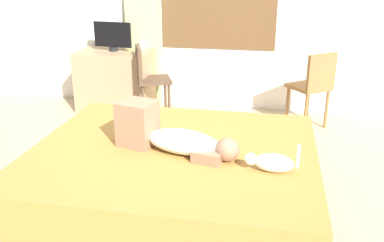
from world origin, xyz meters
TOP-DOWN VIEW (x-y plane):
  - ground_plane at (0.00, 0.00)m, footprint 16.00×16.00m
  - bed at (0.11, 0.13)m, footprint 2.17×1.90m
  - person_lying at (0.10, 0.08)m, footprint 0.94×0.44m
  - cat at (0.83, -0.13)m, footprint 0.36×0.13m
  - desk at (-1.12, 2.18)m, footprint 0.90×0.56m
  - tv_monitor at (-1.13, 2.18)m, footprint 0.48×0.10m
  - cup at (-0.82, 2.39)m, footprint 0.07×0.07m
  - chair_by_desk at (-0.63, 1.94)m, footprint 0.50×0.50m
  - chair_spare at (1.25, 1.96)m, footprint 0.53×0.53m
  - curtain_left at (-0.83, 2.46)m, footprint 0.44×0.06m

SIDE VIEW (x-z plane):
  - ground_plane at x=0.00m, z-range 0.00..0.00m
  - bed at x=0.11m, z-range 0.00..0.44m
  - desk at x=-1.12m, z-range 0.00..0.74m
  - chair_by_desk at x=-0.63m, z-range 0.08..0.94m
  - chair_spare at x=1.25m, z-range 0.08..0.94m
  - cat at x=0.83m, z-range 0.41..0.62m
  - person_lying at x=0.10m, z-range 0.39..0.73m
  - cup at x=-0.82m, z-range 0.74..0.84m
  - tv_monitor at x=-1.13m, z-range 0.75..1.10m
  - curtain_left at x=-0.83m, z-range 0.00..2.62m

